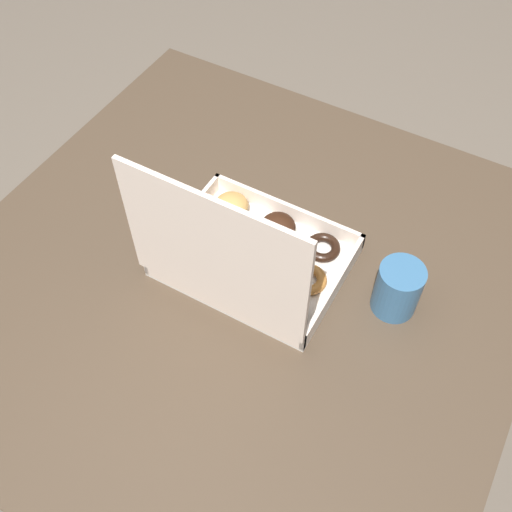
{
  "coord_description": "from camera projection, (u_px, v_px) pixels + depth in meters",
  "views": [
    {
      "loc": [
        -0.32,
        0.51,
        1.59
      ],
      "look_at": [
        -0.01,
        -0.04,
        0.75
      ],
      "focal_mm": 42.0,
      "sensor_mm": 36.0,
      "label": 1
    }
  ],
  "objects": [
    {
      "name": "donut_box",
      "position": [
        245.0,
        255.0,
        1.01
      ],
      "size": [
        0.31,
        0.25,
        0.29
      ],
      "color": "silver",
      "rests_on": "dining_table"
    },
    {
      "name": "ground_plane",
      "position": [
        245.0,
        428.0,
        1.64
      ],
      "size": [
        8.0,
        8.0,
        0.0
      ],
      "primitive_type": "plane",
      "color": "#6B6054"
    },
    {
      "name": "coffee_mug",
      "position": [
        398.0,
        288.0,
        0.98
      ],
      "size": [
        0.08,
        0.08,
        0.1
      ],
      "color": "teal",
      "rests_on": "dining_table"
    },
    {
      "name": "dining_table",
      "position": [
        240.0,
        305.0,
        1.13
      ],
      "size": [
        0.98,
        1.0,
        0.73
      ],
      "color": "#4C3D2D",
      "rests_on": "ground_plane"
    }
  ]
}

